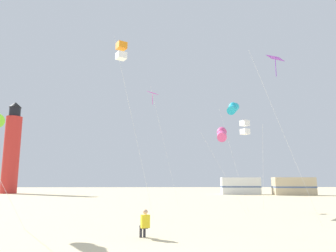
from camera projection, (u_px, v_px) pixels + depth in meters
kite_flyer_standing at (145, 223)px, 12.92m from camera, size 0.46×0.56×1.16m
kite_tube_rainbow at (222, 134)px, 24.28m from camera, size 3.02×3.13×6.58m
kite_diamond_magenta at (153, 98)px, 31.86m from camera, size 3.19×3.19×11.31m
kite_diamond_violet at (276, 64)px, 19.50m from camera, size 3.12×2.61×10.08m
kite_box_white at (245, 127)px, 25.69m from camera, size 1.95×2.49×7.16m
kite_box_orange at (121, 51)px, 20.82m from camera, size 2.66×2.66×11.35m
kite_tube_cyan at (233, 108)px, 26.19m from camera, size 2.12×2.60×8.95m
lighthouse_distant at (12, 150)px, 57.65m from camera, size 2.80×2.80×16.80m
rv_van_white at (240, 186)px, 53.06m from camera, size 6.58×2.75×2.80m
rv_van_tan at (294, 186)px, 50.29m from camera, size 6.60×2.82×2.80m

